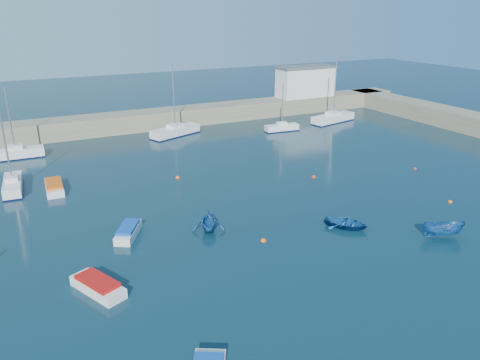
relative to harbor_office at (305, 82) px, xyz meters
name	(u,v)px	position (x,y,z in m)	size (l,w,h in m)	color
ground	(315,272)	(-30.00, -46.00, -5.10)	(220.00, 220.00, 0.00)	#0C2936
back_wall	(139,121)	(-30.00, 0.00, -3.80)	(96.00, 4.50, 2.60)	#77705B
right_arm	(422,111)	(14.00, -14.00, -3.80)	(4.50, 32.00, 2.60)	#77705B
harbor_office	(305,82)	(0.00, 0.00, 0.00)	(10.00, 4.00, 5.00)	silver
sailboat_3	(13,185)	(-48.23, -19.37, -4.48)	(2.06, 6.04, 7.93)	silver
sailboat_5	(16,153)	(-47.49, -7.73, -4.43)	(6.54, 1.98, 8.67)	silver
sailboat_6	(175,131)	(-26.35, -6.11, -4.42)	(7.99, 4.90, 10.13)	silver
sailboat_7	(282,128)	(-11.22, -10.73, -4.55)	(5.24, 1.91, 6.88)	silver
sailboat_8	(333,118)	(-0.75, -9.38, -4.42)	(8.46, 4.08, 10.62)	silver
motorboat_0	(98,286)	(-44.02, -41.61, -4.66)	(3.08, 4.43, 0.94)	silver
motorboat_1	(128,231)	(-40.29, -34.60, -4.67)	(3.01, 3.91, 0.92)	silver
motorboat_2	(54,187)	(-44.53, -21.33, -4.65)	(1.80, 4.67, 0.95)	silver
dinghy_center	(346,223)	(-23.49, -41.27, -4.73)	(2.57, 3.59, 0.74)	navy
dinghy_left	(209,221)	(-34.06, -36.58, -4.26)	(2.75, 3.19, 1.68)	navy
dinghy_right	(443,229)	(-17.64, -46.13, -4.44)	(1.28, 3.40, 1.31)	navy
buoy_0	(263,241)	(-30.94, -40.28, -5.10)	(0.46, 0.46, 0.46)	#F1540C
buoy_1	(314,177)	(-18.76, -29.81, -5.10)	(0.50, 0.50, 0.50)	#BC320E
buoy_2	(450,202)	(-11.16, -41.36, -5.10)	(0.42, 0.42, 0.42)	#F1540C
buoy_3	(178,178)	(-32.11, -23.31, -5.10)	(0.49, 0.49, 0.49)	#F1540C
buoy_4	(415,169)	(-6.69, -32.64, -5.10)	(0.38, 0.38, 0.38)	#BC320E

